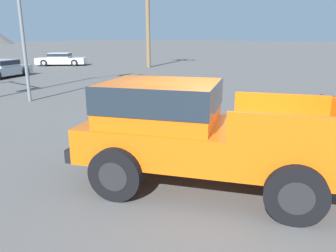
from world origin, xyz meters
name	(u,v)px	position (x,y,z in m)	size (l,w,h in m)	color
ground_plane	(215,179)	(0.00, 0.00, 0.00)	(320.00, 320.00, 0.00)	#5B5956
orange_pickup_truck	(192,128)	(-0.44, 0.25, 1.08)	(3.78, 5.15, 1.90)	orange
parked_car_silver	(1,69)	(4.08, 19.59, 0.59)	(4.61, 3.42, 1.17)	#B7BABF
parked_car_white	(61,59)	(11.74, 24.94, 0.59)	(4.39, 4.40, 1.15)	white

